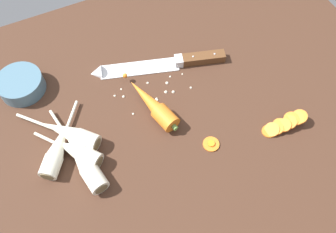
% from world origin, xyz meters
% --- Properties ---
extents(ground_plane, '(1.20, 0.90, 0.04)m').
position_xyz_m(ground_plane, '(0.00, 0.00, -0.02)').
color(ground_plane, '#42281C').
extents(chefs_knife, '(0.34, 0.13, 0.04)m').
position_xyz_m(chefs_knife, '(0.04, 0.14, 0.01)').
color(chefs_knife, silver).
rests_on(chefs_knife, ground_plane).
extents(whole_carrot, '(0.08, 0.20, 0.04)m').
position_xyz_m(whole_carrot, '(-0.02, 0.02, 0.02)').
color(whole_carrot, orange).
rests_on(whole_carrot, ground_plane).
extents(parsnip_front, '(0.12, 0.15, 0.04)m').
position_xyz_m(parsnip_front, '(-0.22, -0.02, 0.02)').
color(parsnip_front, silver).
rests_on(parsnip_front, ground_plane).
extents(parsnip_mid_left, '(0.13, 0.17, 0.04)m').
position_xyz_m(parsnip_mid_left, '(-0.25, 0.01, 0.02)').
color(parsnip_mid_left, silver).
rests_on(parsnip_mid_left, ground_plane).
extents(parsnip_mid_right, '(0.16, 0.17, 0.04)m').
position_xyz_m(parsnip_mid_right, '(-0.22, 0.03, 0.02)').
color(parsnip_mid_right, silver).
rests_on(parsnip_mid_right, ground_plane).
extents(parsnip_back, '(0.07, 0.24, 0.04)m').
position_xyz_m(parsnip_back, '(-0.21, -0.04, 0.02)').
color(parsnip_back, silver).
rests_on(parsnip_back, ground_plane).
extents(carrot_slice_stack, '(0.11, 0.04, 0.04)m').
position_xyz_m(carrot_slice_stack, '(0.23, -0.15, 0.01)').
color(carrot_slice_stack, orange).
rests_on(carrot_slice_stack, ground_plane).
extents(carrot_slice_stray_near, '(0.04, 0.04, 0.01)m').
position_xyz_m(carrot_slice_stray_near, '(0.06, -0.12, 0.00)').
color(carrot_slice_stray_near, orange).
rests_on(carrot_slice_stray_near, ground_plane).
extents(prep_bowl, '(0.11, 0.11, 0.04)m').
position_xyz_m(prep_bowl, '(-0.28, 0.21, 0.02)').
color(prep_bowl, slate).
rests_on(prep_bowl, ground_plane).
extents(mince_crumbs, '(0.18, 0.08, 0.01)m').
position_xyz_m(mince_crumbs, '(0.01, 0.06, 0.00)').
color(mince_crumbs, silver).
rests_on(mince_crumbs, ground_plane).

